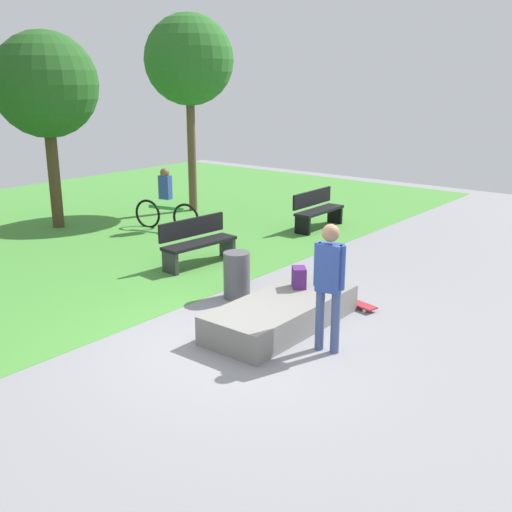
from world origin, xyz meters
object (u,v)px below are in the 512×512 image
object	(u,v)px
skateboard_by_ledge	(355,302)
park_bench_far_left	(317,209)
park_bench_far_right	(197,241)
tree_tall_oak	(46,86)
tree_broad_elm	(189,61)
cyclist_on_bicycle	(166,204)
concrete_ledge	(282,313)
trash_bin	(237,275)
backpack_on_ledge	(299,277)
skater_performing_trick	(329,278)

from	to	relation	value
skateboard_by_ledge	park_bench_far_left	world-z (taller)	park_bench_far_left
park_bench_far_right	tree_tall_oak	bearing A→B (deg)	88.64
tree_broad_elm	cyclist_on_bicycle	world-z (taller)	tree_broad_elm
skateboard_by_ledge	park_bench_far_left	size ratio (longest dim) A/B	0.51
cyclist_on_bicycle	concrete_ledge	bearing A→B (deg)	-118.12
park_bench_far_left	trash_bin	distance (m)	5.20
skateboard_by_ledge	tree_tall_oak	size ratio (longest dim) A/B	0.18
park_bench_far_left	tree_tall_oak	world-z (taller)	tree_tall_oak
tree_broad_elm	backpack_on_ledge	bearing A→B (deg)	-123.73
backpack_on_ledge	skateboard_by_ledge	world-z (taller)	backpack_on_ledge
concrete_ledge	park_bench_far_left	bearing A→B (deg)	28.67
skateboard_by_ledge	tree_broad_elm	size ratio (longest dim) A/B	0.16
backpack_on_ledge	concrete_ledge	bearing A→B (deg)	-30.08
park_bench_far_left	cyclist_on_bicycle	distance (m)	3.65
cyclist_on_bicycle	skater_performing_trick	bearing A→B (deg)	-116.58
concrete_ledge	park_bench_far_left	xyz separation A→B (m)	(5.45, 2.98, 0.27)
tree_tall_oak	tree_broad_elm	bearing A→B (deg)	-18.74
skater_performing_trick	trash_bin	size ratio (longest dim) A/B	2.23
backpack_on_ledge	tree_tall_oak	world-z (taller)	tree_tall_oak
trash_bin	cyclist_on_bicycle	bearing A→B (deg)	60.07
backpack_on_ledge	cyclist_on_bicycle	xyz separation A→B (m)	(2.45, 5.60, 0.06)
park_bench_far_left	cyclist_on_bicycle	size ratio (longest dim) A/B	0.90
concrete_ledge	tree_broad_elm	xyz separation A→B (m)	(5.08, 6.83, 3.75)
park_bench_far_left	trash_bin	world-z (taller)	park_bench_far_left
concrete_ledge	skater_performing_trick	size ratio (longest dim) A/B	1.45
park_bench_far_right	park_bench_far_left	xyz separation A→B (m)	(3.99, -0.16, 0.00)
park_bench_far_right	tree_broad_elm	xyz separation A→B (m)	(3.62, 3.69, 3.48)
skateboard_by_ledge	park_bench_far_left	xyz separation A→B (m)	(4.05, 3.40, 0.42)
park_bench_far_right	cyclist_on_bicycle	distance (m)	3.06
trash_bin	cyclist_on_bicycle	size ratio (longest dim) A/B	0.44
tree_tall_oak	tree_broad_elm	xyz separation A→B (m)	(3.51, -1.19, 0.60)
concrete_ledge	skateboard_by_ledge	size ratio (longest dim) A/B	3.07
concrete_ledge	park_bench_far_right	xyz separation A→B (m)	(1.46, 3.14, 0.27)
cyclist_on_bicycle	skateboard_by_ledge	bearing A→B (deg)	-105.16
concrete_ledge	skateboard_by_ledge	world-z (taller)	concrete_ledge
tree_broad_elm	concrete_ledge	bearing A→B (deg)	-126.66
concrete_ledge	park_bench_far_right	bearing A→B (deg)	65.07
backpack_on_ledge	skateboard_by_ledge	bearing A→B (deg)	102.43
skateboard_by_ledge	trash_bin	bearing A→B (deg)	116.65
backpack_on_ledge	cyclist_on_bicycle	distance (m)	6.12
backpack_on_ledge	park_bench_far_right	bearing A→B (deg)	-148.13
park_bench_far_right	trash_bin	distance (m)	2.04
park_bench_far_right	tree_broad_elm	world-z (taller)	tree_broad_elm
tree_broad_elm	cyclist_on_bicycle	size ratio (longest dim) A/B	2.89
skateboard_by_ledge	skater_performing_trick	bearing A→B (deg)	-162.22
skater_performing_trick	cyclist_on_bicycle	size ratio (longest dim) A/B	0.98
skateboard_by_ledge	park_bench_far_left	bearing A→B (deg)	39.99
tree_tall_oak	trash_bin	world-z (taller)	tree_tall_oak
backpack_on_ledge	trash_bin	size ratio (longest dim) A/B	0.41
backpack_on_ledge	cyclist_on_bicycle	size ratio (longest dim) A/B	0.18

